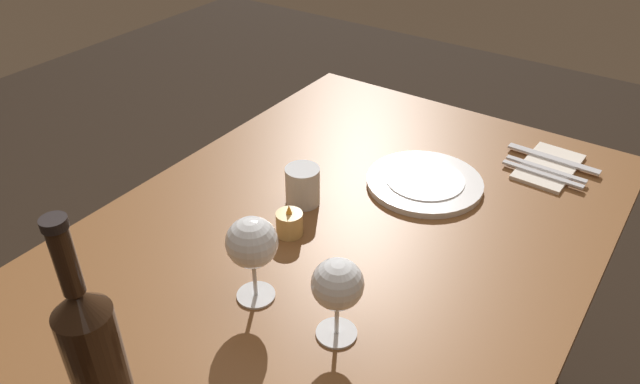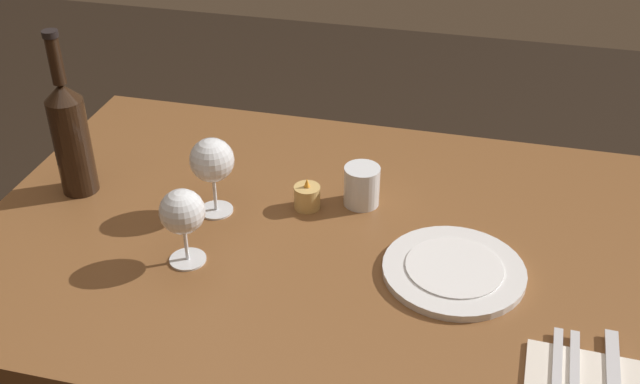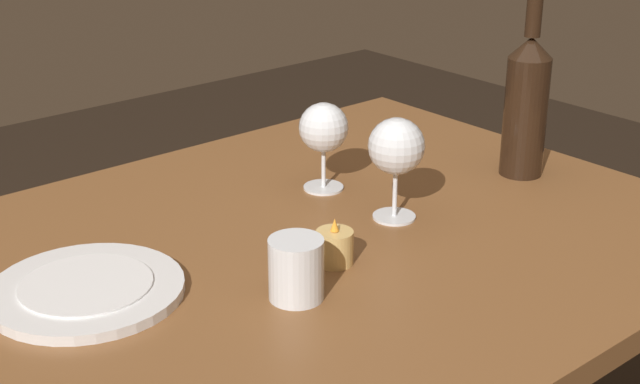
{
  "view_description": "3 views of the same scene",
  "coord_description": "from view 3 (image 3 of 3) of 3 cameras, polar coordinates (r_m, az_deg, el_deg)",
  "views": [
    {
      "loc": [
        -0.78,
        -0.49,
        1.46
      ],
      "look_at": [
        -0.03,
        0.02,
        0.85
      ],
      "focal_mm": 33.93,
      "sensor_mm": 36.0,
      "label": 1
    },
    {
      "loc": [
        0.28,
        -1.12,
        1.58
      ],
      "look_at": [
        0.01,
        -0.03,
        0.85
      ],
      "focal_mm": 42.59,
      "sensor_mm": 36.0,
      "label": 2
    },
    {
      "loc": [
        0.7,
        0.93,
        1.32
      ],
      "look_at": [
        -0.07,
        0.03,
        0.82
      ],
      "focal_mm": 51.76,
      "sensor_mm": 36.0,
      "label": 3
    }
  ],
  "objects": [
    {
      "name": "wine_glass_left",
      "position": [
        1.37,
        4.75,
        2.7
      ],
      "size": [
        0.09,
        0.09,
        0.16
      ],
      "color": "white",
      "rests_on": "dining_table"
    },
    {
      "name": "wine_glass_right",
      "position": [
        1.48,
        0.22,
        3.87
      ],
      "size": [
        0.08,
        0.08,
        0.15
      ],
      "color": "white",
      "rests_on": "dining_table"
    },
    {
      "name": "dinner_plate",
      "position": [
        1.23,
        -14.23,
        -5.86
      ],
      "size": [
        0.25,
        0.25,
        0.02
      ],
      "color": "white",
      "rests_on": "dining_table"
    },
    {
      "name": "wine_bottle",
      "position": [
        1.58,
        12.64,
        5.48
      ],
      "size": [
        0.07,
        0.07,
        0.34
      ],
      "color": "black",
      "rests_on": "dining_table"
    },
    {
      "name": "votive_candle",
      "position": [
        1.26,
        0.9,
        -3.49
      ],
      "size": [
        0.05,
        0.05,
        0.07
      ],
      "color": "#DBB266",
      "rests_on": "dining_table"
    },
    {
      "name": "water_tumbler",
      "position": [
        1.17,
        -1.48,
        -4.96
      ],
      "size": [
        0.07,
        0.07,
        0.08
      ],
      "color": "white",
      "rests_on": "dining_table"
    },
    {
      "name": "dining_table",
      "position": [
        1.34,
        -2.87,
        -7.24
      ],
      "size": [
        1.3,
        0.9,
        0.74
      ],
      "color": "brown",
      "rests_on": "ground"
    }
  ]
}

